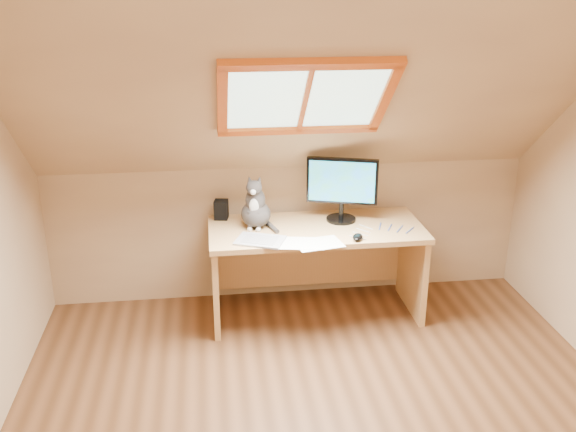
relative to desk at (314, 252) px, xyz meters
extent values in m
cube|color=tan|center=(-0.14, 0.31, 0.04)|extent=(3.50, 0.02, 1.00)
cube|color=tan|center=(-0.14, -0.47, 1.24)|extent=(3.50, 1.56, 1.41)
cube|color=#B2E0CC|center=(-0.14, -0.39, 1.17)|extent=(0.90, 0.53, 0.48)
cube|color=#C64C12|center=(-0.14, -0.39, 1.17)|extent=(1.02, 0.64, 0.59)
cube|color=tan|center=(0.00, -0.06, 0.19)|extent=(1.47, 0.64, 0.04)
cube|color=tan|center=(-0.71, -0.06, -0.14)|extent=(0.04, 0.58, 0.63)
cube|color=tan|center=(0.71, -0.06, -0.14)|extent=(0.04, 0.58, 0.63)
cube|color=tan|center=(0.00, 0.23, -0.14)|extent=(1.37, 0.03, 0.44)
cylinder|color=black|center=(0.19, 0.04, 0.22)|extent=(0.21, 0.21, 0.02)
cylinder|color=black|center=(0.19, 0.04, 0.29)|extent=(0.03, 0.03, 0.11)
cube|color=black|center=(0.19, 0.04, 0.50)|extent=(0.48, 0.18, 0.32)
cube|color=blue|center=(0.19, 0.02, 0.50)|extent=(0.44, 0.14, 0.28)
ellipsoid|color=#443F3D|center=(-0.41, 0.01, 0.30)|extent=(0.25, 0.28, 0.18)
ellipsoid|color=#443F3D|center=(-0.41, 0.00, 0.40)|extent=(0.16, 0.16, 0.19)
ellipsoid|color=silver|center=(-0.43, -0.06, 0.38)|extent=(0.07, 0.05, 0.11)
ellipsoid|color=#443F3D|center=(-0.42, -0.05, 0.51)|extent=(0.13, 0.12, 0.10)
sphere|color=silver|center=(-0.43, -0.09, 0.49)|extent=(0.04, 0.04, 0.04)
cone|color=#443F3D|center=(-0.45, -0.02, 0.56)|extent=(0.06, 0.06, 0.06)
cone|color=#443F3D|center=(-0.39, -0.03, 0.56)|extent=(0.06, 0.05, 0.06)
cube|color=black|center=(-0.64, 0.19, 0.28)|extent=(0.11, 0.11, 0.14)
cube|color=#B2B2B7|center=(-0.41, -0.27, 0.22)|extent=(0.36, 0.31, 0.01)
ellipsoid|color=black|center=(0.23, -0.32, 0.23)|extent=(0.10, 0.13, 0.04)
cube|color=white|center=(-0.09, -0.32, 0.21)|extent=(0.33, 0.27, 0.00)
cube|color=white|center=(-0.09, -0.32, 0.21)|extent=(0.32, 0.24, 0.00)
camera|label=1|loc=(-0.72, -4.10, 1.83)|focal=40.00mm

